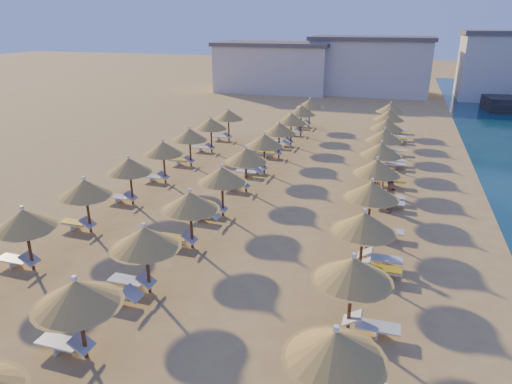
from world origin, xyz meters
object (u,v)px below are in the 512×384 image
(parasol_row_west, at_px, (235,165))
(beachgoer_a, at_px, (367,237))
(beachgoer_c, at_px, (381,178))
(parasol_row_east, at_px, (374,179))
(beachgoer_b, at_px, (389,197))

(parasol_row_west, distance_m, beachgoer_a, 8.21)
(beachgoer_c, bearing_deg, parasol_row_east, -70.56)
(parasol_row_east, distance_m, beachgoer_c, 4.27)
(parasol_row_east, bearing_deg, beachgoer_b, 58.63)
(parasol_row_west, distance_m, beachgoer_c, 8.42)
(beachgoer_b, bearing_deg, parasol_row_east, -44.62)
(parasol_row_west, height_order, beachgoer_a, parasol_row_west)
(parasol_row_east, bearing_deg, beachgoer_a, -88.40)
(beachgoer_a, height_order, beachgoer_c, beachgoer_c)
(beachgoer_a, xyz_separation_m, beachgoer_c, (0.11, 7.88, 0.03))
(beachgoer_b, relative_size, beachgoer_c, 0.95)
(parasol_row_east, bearing_deg, parasol_row_west, 180.00)
(parasol_row_east, xyz_separation_m, beachgoer_c, (0.21, 4.07, -1.26))
(parasol_row_east, relative_size, beachgoer_b, 25.83)
(beachgoer_a, distance_m, beachgoer_c, 7.88)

